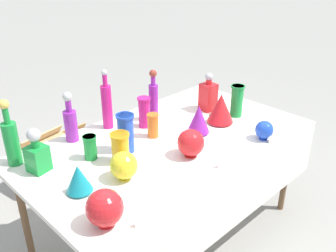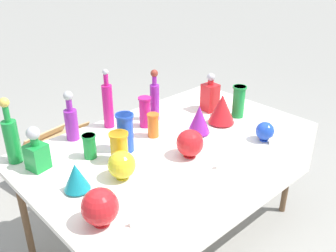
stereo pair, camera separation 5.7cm
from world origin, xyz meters
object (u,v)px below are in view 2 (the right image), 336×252
slender_vase_4 (239,101)px  fluted_vase_0 (199,119)px  square_decanter_1 (36,152)px  fluted_vase_2 (222,109)px  tall_bottle_1 (155,98)px  slender_vase_5 (125,132)px  round_bowl_2 (190,143)px  fluted_vase_1 (76,177)px  square_decanter_0 (210,95)px  slender_vase_0 (153,124)px  slender_vase_1 (145,111)px  slender_vase_3 (119,146)px  round_bowl_0 (265,131)px  slender_vase_2 (90,145)px  tall_bottle_3 (71,120)px  tall_bottle_2 (108,104)px  round_bowl_1 (100,207)px  cardboard_box_behind_left (81,152)px  cardboard_box_behind_right (53,162)px  tall_bottle_0 (11,137)px  round_bowl_3 (122,165)px

slender_vase_4 → fluted_vase_0: bearing=178.6°
square_decanter_1 → fluted_vase_2: square_decanter_1 is taller
tall_bottle_1 → fluted_vase_0: tall_bottle_1 is taller
slender_vase_5 → round_bowl_2: bearing=-53.2°
fluted_vase_0 → fluted_vase_1: fluted_vase_0 is taller
fluted_vase_2 → square_decanter_0: bearing=61.8°
slender_vase_0 → slender_vase_1: 0.16m
fluted_vase_1 → round_bowl_2: (0.66, -0.15, 0.01)m
slender_vase_3 → slender_vase_4: 0.99m
slender_vase_4 → fluted_vase_1: slender_vase_4 is taller
tall_bottle_1 → fluted_vase_0: bearing=-79.1°
slender_vase_5 → round_bowl_0: slender_vase_5 is taller
square_decanter_1 → slender_vase_2: (0.28, -0.09, -0.03)m
tall_bottle_3 → round_bowl_0: 1.22m
tall_bottle_2 → round_bowl_1: size_ratio=2.29×
tall_bottle_2 → slender_vase_1: 0.25m
slender_vase_1 → cardboard_box_behind_left: 1.20m
tall_bottle_1 → fluted_vase_2: size_ratio=1.75×
tall_bottle_2 → slender_vase_5: 0.36m
fluted_vase_1 → cardboard_box_behind_right: (0.42, 1.23, -0.65)m
slender_vase_5 → square_decanter_0: bearing=3.9°
tall_bottle_0 → square_decanter_1: tall_bottle_0 is taller
square_decanter_0 → round_bowl_1: size_ratio=1.62×
fluted_vase_0 → slender_vase_4: bearing=-1.4°
tall_bottle_0 → cardboard_box_behind_right: 1.16m
slender_vase_3 → round_bowl_2: (0.34, -0.23, -0.01)m
tall_bottle_0 → round_bowl_2: tall_bottle_0 is taller
round_bowl_3 → tall_bottle_3: bearing=86.5°
slender_vase_1 → round_bowl_1: 0.99m
round_bowl_2 → round_bowl_3: bearing=168.5°
tall_bottle_2 → fluted_vase_0: size_ratio=2.08×
tall_bottle_2 → square_decanter_0: 0.76m
tall_bottle_3 → slender_vase_5: bearing=-65.4°
slender_vase_0 → cardboard_box_behind_left: (0.06, 1.10, -0.70)m
slender_vase_5 → fluted_vase_0: 0.50m
square_decanter_0 → slender_vase_5: size_ratio=1.21×
tall_bottle_0 → cardboard_box_behind_right: size_ratio=0.78×
slender_vase_5 → cardboard_box_behind_left: size_ratio=0.60×
fluted_vase_1 → round_bowl_1: 0.29m
slender_vase_0 → slender_vase_3: bearing=-163.4°
tall_bottle_3 → slender_vase_0: 0.51m
slender_vase_5 → round_bowl_1: bearing=-136.9°
square_decanter_1 → slender_vase_1: (0.77, 0.00, 0.01)m
square_decanter_0 → slender_vase_0: size_ratio=1.82×
slender_vase_1 → round_bowl_1: bearing=-141.2°
square_decanter_1 → fluted_vase_0: square_decanter_1 is taller
slender_vase_5 → round_bowl_2: size_ratio=1.41×
square_decanter_0 → fluted_vase_2: size_ratio=1.37×
fluted_vase_2 → round_bowl_1: size_ratio=1.18×
slender_vase_1 → cardboard_box_behind_right: 1.17m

